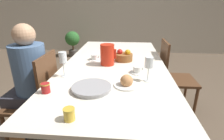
{
  "coord_description": "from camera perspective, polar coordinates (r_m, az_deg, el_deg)",
  "views": [
    {
      "loc": [
        0.11,
        -1.73,
        1.31
      ],
      "look_at": [
        0.0,
        -0.33,
        0.78
      ],
      "focal_mm": 28.0,
      "sensor_mm": 36.0,
      "label": 1
    }
  ],
  "objects": [
    {
      "name": "person_seated",
      "position": [
        1.8,
        -25.74,
        -1.74
      ],
      "size": [
        0.39,
        0.41,
        1.16
      ],
      "rotation": [
        0.0,
        0.0,
        1.57
      ],
      "color": "#33333D",
      "rests_on": "ground_plane"
    },
    {
      "name": "chair_opposite",
      "position": [
        2.3,
        19.05,
        -1.73
      ],
      "size": [
        0.42,
        0.42,
        0.9
      ],
      "rotation": [
        0.0,
        0.0,
        -1.57
      ],
      "color": "#51331E",
      "rests_on": "ground_plane"
    },
    {
      "name": "wine_glass_juice",
      "position": [
        1.39,
        11.94,
        2.0
      ],
      "size": [
        0.06,
        0.06,
        0.2
      ],
      "color": "white",
      "rests_on": "dining_table"
    },
    {
      "name": "serving_tray",
      "position": [
        1.28,
        -6.69,
        -5.83
      ],
      "size": [
        0.29,
        0.29,
        0.03
      ],
      "color": "#9E9EA3",
      "rests_on": "dining_table"
    },
    {
      "name": "teacup_across",
      "position": [
        1.95,
        -5.74,
        4.04
      ],
      "size": [
        0.13,
        0.13,
        0.06
      ],
      "color": "white",
      "rests_on": "dining_table"
    },
    {
      "name": "wine_glass_water",
      "position": [
        1.51,
        -15.75,
        3.65
      ],
      "size": [
        0.06,
        0.06,
        0.22
      ],
      "color": "white",
      "rests_on": "dining_table"
    },
    {
      "name": "dining_table",
      "position": [
        1.85,
        0.82,
        -0.09
      ],
      "size": [
        1.03,
        2.17,
        0.73
      ],
      "color": "silver",
      "rests_on": "ground_plane"
    },
    {
      "name": "red_pitcher",
      "position": [
        1.76,
        -1.54,
        5.06
      ],
      "size": [
        0.16,
        0.14,
        0.21
      ],
      "color": "red",
      "rests_on": "dining_table"
    },
    {
      "name": "teacup_near_person",
      "position": [
        1.59,
        8.27,
        -0.02
      ],
      "size": [
        0.13,
        0.13,
        0.06
      ],
      "color": "white",
      "rests_on": "dining_table"
    },
    {
      "name": "wall_back",
      "position": [
        4.98,
        3.58,
        20.68
      ],
      "size": [
        10.0,
        0.06,
        2.6
      ],
      "color": "beige",
      "rests_on": "ground_plane"
    },
    {
      "name": "bread_plate",
      "position": [
        1.32,
        4.78,
        -4.0
      ],
      "size": [
        0.19,
        0.19,
        0.1
      ],
      "color": "white",
      "rests_on": "dining_table"
    },
    {
      "name": "ground_plane",
      "position": [
        2.17,
        0.73,
        -16.36
      ],
      "size": [
        20.0,
        20.0,
        0.0
      ],
      "primitive_type": "plane",
      "color": "brown"
    },
    {
      "name": "jam_jar_amber",
      "position": [
        1.31,
        -20.87,
        -5.38
      ],
      "size": [
        0.06,
        0.06,
        0.07
      ],
      "color": "#A81E1E",
      "rests_on": "dining_table"
    },
    {
      "name": "chair_person_side",
      "position": [
        1.81,
        -22.9,
        -8.51
      ],
      "size": [
        0.42,
        0.42,
        0.9
      ],
      "rotation": [
        0.0,
        0.0,
        1.57
      ],
      "color": "#51331E",
      "rests_on": "ground_plane"
    },
    {
      "name": "potted_plant",
      "position": [
        4.71,
        -12.76,
        9.27
      ],
      "size": [
        0.37,
        0.37,
        0.65
      ],
      "color": "#4C4742",
      "rests_on": "ground_plane"
    },
    {
      "name": "fruit_bowl",
      "position": [
        1.92,
        3.82,
        4.46
      ],
      "size": [
        0.19,
        0.19,
        0.13
      ],
      "color": "brown",
      "rests_on": "dining_table"
    },
    {
      "name": "jam_jar_red",
      "position": [
        0.98,
        -13.82,
        -13.69
      ],
      "size": [
        0.06,
        0.06,
        0.07
      ],
      "color": "gold",
      "rests_on": "dining_table"
    }
  ]
}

